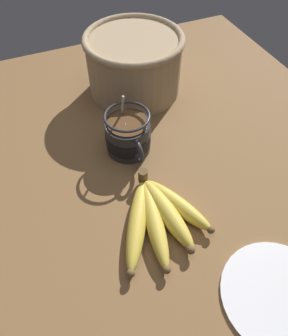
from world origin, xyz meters
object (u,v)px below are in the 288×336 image
Objects in this scene: coffee_mug at (128,136)px; small_plate at (279,296)px; banana_bunch at (158,216)px; woven_basket at (134,63)px.

small_plate is (41.49, 10.81, -3.85)cm from coffee_mug.
small_plate is (21.11, 12.56, -1.44)cm from banana_bunch.
banana_bunch is at bearing -4.89° from coffee_mug.
small_plate is at bearing 1.05° from woven_basket.
banana_bunch is at bearing -15.63° from woven_basket.
woven_basket is 1.31× the size of small_plate.
woven_basket reaches higher than small_plate.
woven_basket is (-20.44, 9.67, 4.15)cm from coffee_mug.
banana_bunch reaches higher than small_plate.
coffee_mug is 43.05cm from small_plate.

